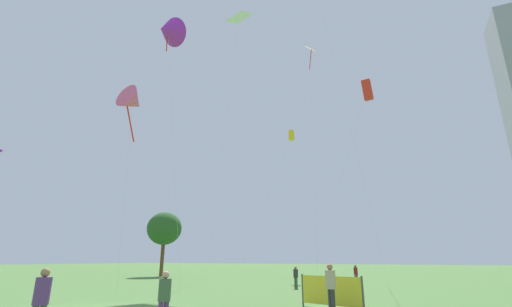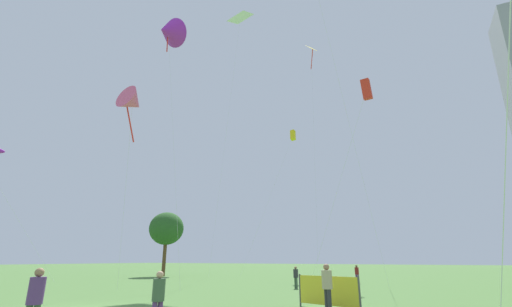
{
  "view_description": "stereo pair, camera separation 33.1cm",
  "coord_description": "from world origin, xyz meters",
  "px_view_note": "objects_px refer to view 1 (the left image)",
  "views": [
    {
      "loc": [
        13.44,
        -10.07,
        2.04
      ],
      "look_at": [
        0.66,
        13.37,
        10.24
      ],
      "focal_mm": 24.18,
      "sensor_mm": 36.0,
      "label": 1
    },
    {
      "loc": [
        13.73,
        -9.91,
        2.04
      ],
      "look_at": [
        0.66,
        13.37,
        10.24
      ],
      "focal_mm": 24.18,
      "sensor_mm": 36.0,
      "label": 2
    }
  ],
  "objects_px": {
    "park_tree_1": "(164,229)",
    "kite_flying_0": "(310,50)",
    "person_standing_2": "(356,273)",
    "kite_flying_4": "(291,136)",
    "kite_flying_2": "(168,31)",
    "person_standing_3": "(41,298)",
    "kite_flying_5": "(239,18)",
    "person_standing_0": "(331,284)",
    "kite_flying_6": "(367,91)",
    "kite_flying_8": "(133,101)",
    "person_standing_4": "(296,276)",
    "event_banner": "(331,291)",
    "person_standing_1": "(164,296)"
  },
  "relations": [
    {
      "from": "person_standing_3",
      "to": "kite_flying_6",
      "type": "height_order",
      "value": "kite_flying_6"
    },
    {
      "from": "person_standing_4",
      "to": "kite_flying_6",
      "type": "xyz_separation_m",
      "value": [
        6.91,
        -3.76,
        11.54
      ]
    },
    {
      "from": "person_standing_1",
      "to": "person_standing_0",
      "type": "bearing_deg",
      "value": 178.98
    },
    {
      "from": "person_standing_2",
      "to": "kite_flying_4",
      "type": "distance_m",
      "value": 19.28
    },
    {
      "from": "event_banner",
      "to": "park_tree_1",
      "type": "bearing_deg",
      "value": 145.85
    },
    {
      "from": "kite_flying_0",
      "to": "kite_flying_5",
      "type": "bearing_deg",
      "value": -148.2
    },
    {
      "from": "person_standing_0",
      "to": "kite_flying_2",
      "type": "xyz_separation_m",
      "value": [
        -16.58,
        6.38,
        22.05
      ]
    },
    {
      "from": "person_standing_0",
      "to": "kite_flying_8",
      "type": "xyz_separation_m",
      "value": [
        -14.25,
        1.28,
        11.87
      ]
    },
    {
      "from": "kite_flying_0",
      "to": "park_tree_1",
      "type": "xyz_separation_m",
      "value": [
        -18.64,
        -6.04,
        -23.93
      ]
    },
    {
      "from": "kite_flying_4",
      "to": "kite_flying_5",
      "type": "relative_size",
      "value": 0.51
    },
    {
      "from": "kite_flying_5",
      "to": "kite_flying_8",
      "type": "height_order",
      "value": "kite_flying_5"
    },
    {
      "from": "kite_flying_4",
      "to": "person_standing_3",
      "type": "bearing_deg",
      "value": -79.37
    },
    {
      "from": "kite_flying_0",
      "to": "kite_flying_8",
      "type": "height_order",
      "value": "kite_flying_0"
    },
    {
      "from": "kite_flying_2",
      "to": "park_tree_1",
      "type": "xyz_separation_m",
      "value": [
        -10.9,
        13.17,
        -17.35
      ]
    },
    {
      "from": "kite_flying_2",
      "to": "park_tree_1",
      "type": "height_order",
      "value": "kite_flying_2"
    },
    {
      "from": "person_standing_0",
      "to": "kite_flying_8",
      "type": "relative_size",
      "value": 0.13
    },
    {
      "from": "person_standing_0",
      "to": "kite_flying_0",
      "type": "bearing_deg",
      "value": -33.32
    },
    {
      "from": "person_standing_0",
      "to": "person_standing_1",
      "type": "height_order",
      "value": "person_standing_0"
    },
    {
      "from": "person_standing_2",
      "to": "kite_flying_8",
      "type": "relative_size",
      "value": 0.11
    },
    {
      "from": "kite_flying_4",
      "to": "kite_flying_2",
      "type": "bearing_deg",
      "value": -105.77
    },
    {
      "from": "person_standing_3",
      "to": "kite_flying_4",
      "type": "distance_m",
      "value": 36.98
    },
    {
      "from": "kite_flying_0",
      "to": "kite_flying_2",
      "type": "xyz_separation_m",
      "value": [
        -7.75,
        -19.21,
        -6.58
      ]
    },
    {
      "from": "person_standing_4",
      "to": "kite_flying_4",
      "type": "relative_size",
      "value": 0.09
    },
    {
      "from": "person_standing_2",
      "to": "kite_flying_5",
      "type": "distance_m",
      "value": 36.57
    },
    {
      "from": "person_standing_1",
      "to": "park_tree_1",
      "type": "height_order",
      "value": "park_tree_1"
    },
    {
      "from": "person_standing_2",
      "to": "kite_flying_0",
      "type": "height_order",
      "value": "kite_flying_0"
    },
    {
      "from": "kite_flying_0",
      "to": "kite_flying_2",
      "type": "relative_size",
      "value": 1.24
    },
    {
      "from": "person_standing_0",
      "to": "person_standing_4",
      "type": "distance_m",
      "value": 11.91
    },
    {
      "from": "person_standing_2",
      "to": "kite_flying_8",
      "type": "xyz_separation_m",
      "value": [
        -11.0,
        -16.86,
        12.05
      ]
    },
    {
      "from": "kite_flying_8",
      "to": "event_banner",
      "type": "bearing_deg",
      "value": -0.4
    },
    {
      "from": "person_standing_2",
      "to": "park_tree_1",
      "type": "bearing_deg",
      "value": 152.36
    },
    {
      "from": "person_standing_2",
      "to": "event_banner",
      "type": "relative_size",
      "value": 0.52
    },
    {
      "from": "kite_flying_6",
      "to": "kite_flying_8",
      "type": "height_order",
      "value": "kite_flying_8"
    },
    {
      "from": "person_standing_3",
      "to": "kite_flying_5",
      "type": "bearing_deg",
      "value": -120.99
    },
    {
      "from": "kite_flying_2",
      "to": "kite_flying_8",
      "type": "relative_size",
      "value": 1.77
    },
    {
      "from": "person_standing_2",
      "to": "kite_flying_0",
      "type": "distance_m",
      "value": 30.28
    },
    {
      "from": "kite_flying_2",
      "to": "person_standing_0",
      "type": "bearing_deg",
      "value": -21.07
    },
    {
      "from": "kite_flying_0",
      "to": "kite_flying_5",
      "type": "relative_size",
      "value": 0.87
    },
    {
      "from": "park_tree_1",
      "to": "kite_flying_0",
      "type": "bearing_deg",
      "value": 17.94
    },
    {
      "from": "person_standing_1",
      "to": "kite_flying_0",
      "type": "distance_m",
      "value": 42.9
    },
    {
      "from": "kite_flying_4",
      "to": "kite_flying_6",
      "type": "bearing_deg",
      "value": -54.41
    },
    {
      "from": "person_standing_3",
      "to": "kite_flying_2",
      "type": "relative_size",
      "value": 0.07
    },
    {
      "from": "kite_flying_5",
      "to": "kite_flying_0",
      "type": "bearing_deg",
      "value": 31.8
    },
    {
      "from": "person_standing_0",
      "to": "kite_flying_6",
      "type": "xyz_separation_m",
      "value": [
        1.13,
        6.65,
        11.36
      ]
    },
    {
      "from": "person_standing_0",
      "to": "person_standing_2",
      "type": "xyz_separation_m",
      "value": [
        -3.25,
        18.14,
        -0.18
      ]
    },
    {
      "from": "kite_flying_8",
      "to": "kite_flying_4",
      "type": "bearing_deg",
      "value": 83.22
    },
    {
      "from": "person_standing_0",
      "to": "event_banner",
      "type": "bearing_deg",
      "value": -34.51
    },
    {
      "from": "kite_flying_4",
      "to": "event_banner",
      "type": "bearing_deg",
      "value": -64.3
    },
    {
      "from": "person_standing_4",
      "to": "kite_flying_5",
      "type": "xyz_separation_m",
      "value": [
        -11.49,
        9.95,
        33.7
      ]
    },
    {
      "from": "kite_flying_2",
      "to": "kite_flying_8",
      "type": "bearing_deg",
      "value": -65.52
    }
  ]
}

